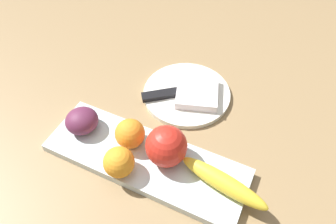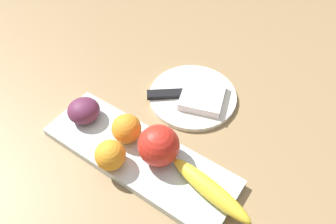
{
  "view_description": "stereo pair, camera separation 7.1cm",
  "coord_description": "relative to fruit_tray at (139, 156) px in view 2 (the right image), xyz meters",
  "views": [
    {
      "loc": [
        0.24,
        -0.33,
        0.59
      ],
      "look_at": [
        0.04,
        0.08,
        0.05
      ],
      "focal_mm": 35.0,
      "sensor_mm": 36.0,
      "label": 1
    },
    {
      "loc": [
        0.3,
        -0.3,
        0.59
      ],
      "look_at": [
        0.04,
        0.08,
        0.05
      ],
      "focal_mm": 35.0,
      "sensor_mm": 36.0,
      "label": 2
    }
  ],
  "objects": [
    {
      "name": "orange_near_banana",
      "position": [
        -0.04,
        0.02,
        0.04
      ],
      "size": [
        0.06,
        0.06,
        0.06
      ],
      "primitive_type": "sphere",
      "color": "orange",
      "rests_on": "fruit_tray"
    },
    {
      "name": "orange_near_apple",
      "position": [
        -0.03,
        -0.05,
        0.04
      ],
      "size": [
        0.06,
        0.06,
        0.06
      ],
      "primitive_type": "sphere",
      "color": "orange",
      "rests_on": "fruit_tray"
    },
    {
      "name": "ground_plane",
      "position": [
        -0.04,
        0.03,
        -0.01
      ],
      "size": [
        2.4,
        2.4,
        0.0
      ],
      "primitive_type": "plane",
      "color": "#91754E"
    },
    {
      "name": "grape_bunch",
      "position": [
        -0.16,
        0.01,
        0.03
      ],
      "size": [
        0.1,
        0.1,
        0.05
      ],
      "primitive_type": "ellipsoid",
      "rotation": [
        0.0,
        0.0,
        4.05
      ],
      "color": "#5D2643",
      "rests_on": "fruit_tray"
    },
    {
      "name": "knife",
      "position": [
        -0.04,
        0.18,
        0.01
      ],
      "size": [
        0.16,
        0.13,
        0.01
      ],
      "rotation": [
        0.0,
        0.0,
        0.67
      ],
      "color": "silver",
      "rests_on": "dinner_plate"
    },
    {
      "name": "folded_napkin",
      "position": [
        0.03,
        0.21,
        0.01
      ],
      "size": [
        0.13,
        0.13,
        0.02
      ],
      "primitive_type": "cube",
      "rotation": [
        0.0,
        0.0,
        0.32
      ],
      "color": "white",
      "rests_on": "dinner_plate"
    },
    {
      "name": "banana",
      "position": [
        0.16,
        0.0,
        0.03
      ],
      "size": [
        0.19,
        0.07,
        0.04
      ],
      "primitive_type": "ellipsoid",
      "rotation": [
        0.0,
        0.0,
        2.96
      ],
      "color": "yellow",
      "rests_on": "fruit_tray"
    },
    {
      "name": "dinner_plate",
      "position": [
        -0.0,
        0.21,
        -0.0
      ],
      "size": [
        0.21,
        0.21,
        0.01
      ],
      "primitive_type": "cylinder",
      "color": "white",
      "rests_on": "ground_plane"
    },
    {
      "name": "apple",
      "position": [
        0.04,
        0.02,
        0.05
      ],
      "size": [
        0.08,
        0.08,
        0.08
      ],
      "primitive_type": "sphere",
      "color": "red",
      "rests_on": "fruit_tray"
    },
    {
      "name": "fruit_tray",
      "position": [
        0.0,
        0.0,
        0.0
      ],
      "size": [
        0.42,
        0.14,
        0.02
      ],
      "primitive_type": "cube",
      "color": "silver",
      "rests_on": "ground_plane"
    }
  ]
}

